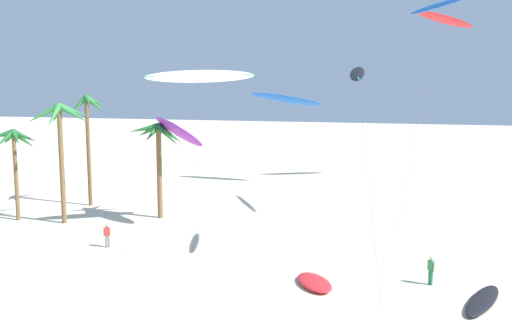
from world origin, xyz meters
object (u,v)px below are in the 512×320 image
(palm_tree_1, at_px, (14,143))
(palm_tree_2, at_px, (87,114))
(flying_kite_1, at_px, (439,5))
(person_near_right, at_px, (431,269))
(flying_kite_3, at_px, (200,76))
(flying_kite_5, at_px, (178,131))
(palm_tree_3, at_px, (158,141))
(flying_kite_2, at_px, (445,19))
(grounded_kite_0, at_px, (483,300))
(palm_tree_0, at_px, (61,127))
(flying_kite_0, at_px, (357,74))
(grounded_kite_2, at_px, (314,282))
(flying_kite_4, at_px, (286,99))
(person_near_left, at_px, (107,234))

(palm_tree_1, distance_m, palm_tree_2, 7.38)
(flying_kite_1, height_order, person_near_right, flying_kite_1)
(flying_kite_3, distance_m, flying_kite_5, 5.01)
(palm_tree_3, bearing_deg, flying_kite_2, 44.49)
(palm_tree_2, xyz_separation_m, palm_tree_3, (8.24, -2.94, -1.90))
(flying_kite_3, height_order, grounded_kite_0, flying_kite_3)
(palm_tree_0, height_order, palm_tree_3, palm_tree_0)
(palm_tree_0, bearing_deg, flying_kite_0, -10.57)
(palm_tree_3, bearing_deg, grounded_kite_2, -39.52)
(flying_kite_0, xyz_separation_m, person_near_right, (4.53, -2.68, -10.79))
(flying_kite_3, height_order, person_near_right, flying_kite_3)
(flying_kite_4, bearing_deg, flying_kite_1, -42.06)
(flying_kite_1, relative_size, flying_kite_2, 0.93)
(palm_tree_3, bearing_deg, person_near_right, -26.45)
(flying_kite_5, bearing_deg, flying_kite_0, -24.36)
(grounded_kite_0, bearing_deg, person_near_left, 170.65)
(palm_tree_1, distance_m, grounded_kite_2, 27.93)
(palm_tree_2, distance_m, grounded_kite_0, 36.37)
(flying_kite_2, bearing_deg, flying_kite_4, -164.64)
(palm_tree_0, xyz_separation_m, grounded_kite_0, (30.30, -9.10, -7.60))
(flying_kite_0, distance_m, flying_kite_1, 14.73)
(flying_kite_2, bearing_deg, palm_tree_0, -138.67)
(palm_tree_1, bearing_deg, palm_tree_2, 67.78)
(flying_kite_0, relative_size, flying_kite_4, 1.18)
(palm_tree_1, distance_m, flying_kite_0, 28.36)
(palm_tree_1, xyz_separation_m, grounded_kite_2, (25.83, -8.67, -6.17))
(flying_kite_2, bearing_deg, flying_kite_3, -126.04)
(flying_kite_4, distance_m, grounded_kite_2, 32.99)
(flying_kite_5, relative_size, grounded_kite_2, 2.95)
(palm_tree_3, bearing_deg, person_near_left, -89.35)
(flying_kite_1, height_order, person_near_left, flying_kite_1)
(flying_kite_0, relative_size, flying_kite_2, 0.65)
(grounded_kite_2, bearing_deg, grounded_kite_0, -1.90)
(flying_kite_1, relative_size, flying_kite_5, 1.66)
(palm_tree_1, relative_size, grounded_kite_0, 1.46)
(grounded_kite_0, bearing_deg, flying_kite_2, 90.56)
(palm_tree_3, distance_m, flying_kite_4, 19.76)
(person_near_right, bearing_deg, palm_tree_3, 153.55)
(flying_kite_4, xyz_separation_m, person_near_right, (14.35, -28.85, -8.49))
(palm_tree_2, height_order, person_near_right, palm_tree_2)
(flying_kite_0, xyz_separation_m, flying_kite_5, (-14.28, 6.46, -4.28))
(flying_kite_1, distance_m, grounded_kite_0, 24.43)
(palm_tree_2, xyz_separation_m, flying_kite_1, (29.94, 1.94, 8.76))
(palm_tree_0, bearing_deg, flying_kite_2, 41.33)
(palm_tree_2, distance_m, palm_tree_3, 8.95)
(palm_tree_3, bearing_deg, flying_kite_4, 69.65)
(flying_kite_4, relative_size, flying_kite_5, 0.99)
(grounded_kite_0, bearing_deg, person_near_right, 139.98)
(palm_tree_0, xyz_separation_m, flying_kite_0, (23.30, -4.35, 3.95))
(person_near_left, bearing_deg, person_near_right, -4.90)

